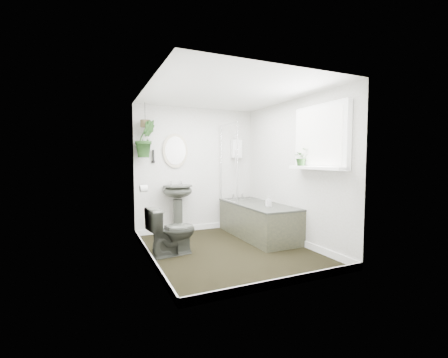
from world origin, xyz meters
name	(u,v)px	position (x,y,z in m)	size (l,w,h in m)	color
floor	(228,251)	(0.00, 0.00, -0.01)	(2.30, 2.80, 0.02)	black
ceiling	(228,92)	(0.00, 0.00, 2.31)	(2.30, 2.80, 0.02)	white
wall_back	(197,170)	(0.00, 1.41, 1.15)	(2.30, 0.02, 2.30)	silver
wall_front	(286,179)	(0.00, -1.41, 1.15)	(2.30, 0.02, 2.30)	silver
wall_left	(147,175)	(-1.16, 0.00, 1.15)	(0.02, 2.80, 2.30)	silver
wall_right	(293,171)	(1.16, 0.00, 1.15)	(0.02, 2.80, 2.30)	silver
skirting	(228,247)	(0.00, 0.00, 0.05)	(2.30, 2.80, 0.10)	white
bathtub	(258,220)	(0.80, 0.50, 0.29)	(0.72, 1.72, 0.58)	#2F312B
bath_screen	(229,163)	(0.47, 0.99, 1.28)	(0.04, 0.72, 1.40)	silver
shower_box	(236,149)	(0.80, 1.34, 1.55)	(0.20, 0.10, 0.35)	white
oval_mirror	(175,151)	(-0.42, 1.37, 1.50)	(0.46, 0.03, 0.62)	#BCB093
wall_sconce	(153,156)	(-0.82, 1.36, 1.40)	(0.04, 0.04, 0.22)	black
toilet_roll_holder	(144,189)	(-1.10, 0.70, 0.90)	(0.11, 0.11, 0.11)	white
window_recess	(321,137)	(1.09, -0.70, 1.65)	(0.08, 1.00, 0.90)	white
window_sill	(316,168)	(1.02, -0.70, 1.23)	(0.18, 1.00, 0.04)	white
window_blinds	(318,137)	(1.04, -0.70, 1.65)	(0.01, 0.86, 0.76)	white
toilet	(172,231)	(-0.81, 0.14, 0.34)	(0.38, 0.67, 0.68)	#2F312B
pedestal_sink	(178,209)	(-0.42, 1.24, 0.44)	(0.52, 0.44, 0.89)	#2F312B
sill_plant	(302,157)	(1.00, -0.40, 1.38)	(0.23, 0.20, 0.26)	black
hanging_plant	(145,139)	(-0.97, 1.24, 1.69)	(0.35, 0.28, 0.63)	black
soap_bottle	(269,201)	(0.79, 0.15, 0.67)	(0.08, 0.08, 0.17)	#302A2B
hanging_pot	(145,124)	(-0.97, 1.24, 1.95)	(0.16, 0.16, 0.12)	#463D25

